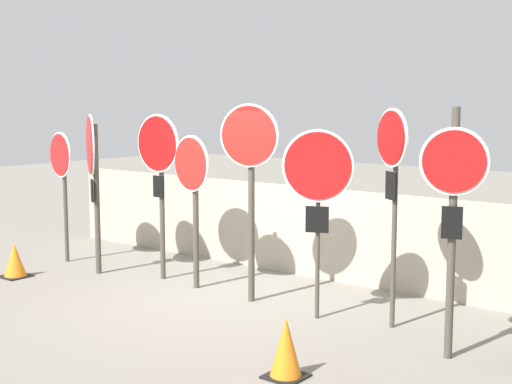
% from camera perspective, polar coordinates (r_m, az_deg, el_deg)
% --- Properties ---
extents(ground_plane, '(40.00, 40.00, 0.00)m').
position_cam_1_polar(ground_plane, '(9.67, -3.04, -8.44)').
color(ground_plane, gray).
extents(fence_back, '(9.64, 0.12, 1.35)m').
position_cam_1_polar(fence_back, '(10.88, 3.13, -3.04)').
color(fence_back, '#A89E89').
rests_on(fence_back, ground).
extents(stop_sign_0, '(0.72, 0.19, 2.13)m').
position_cam_1_polar(stop_sign_0, '(11.95, -15.30, 1.93)').
color(stop_sign_0, '#474238').
rests_on(stop_sign_0, ground).
extents(stop_sign_1, '(0.78, 0.53, 2.43)m').
position_cam_1_polar(stop_sign_1, '(10.98, -12.97, 2.32)').
color(stop_sign_1, '#474238').
rests_on(stop_sign_1, ground).
extents(stop_sign_2, '(0.85, 0.14, 2.44)m').
position_cam_1_polar(stop_sign_2, '(10.44, -7.79, 2.44)').
color(stop_sign_2, '#474238').
rests_on(stop_sign_2, ground).
extents(stop_sign_3, '(0.77, 0.20, 2.16)m').
position_cam_1_polar(stop_sign_3, '(9.89, -5.10, 0.89)').
color(stop_sign_3, '#474238').
rests_on(stop_sign_3, ground).
extents(stop_sign_4, '(0.79, 0.23, 2.59)m').
position_cam_1_polar(stop_sign_4, '(9.14, -0.50, 2.29)').
color(stop_sign_4, '#474238').
rests_on(stop_sign_4, ground).
extents(stop_sign_5, '(0.81, 0.35, 2.29)m').
position_cam_1_polar(stop_sign_5, '(8.42, 4.95, 1.08)').
color(stop_sign_5, '#474238').
rests_on(stop_sign_5, ground).
extents(stop_sign_6, '(0.57, 0.39, 2.54)m').
position_cam_1_polar(stop_sign_6, '(8.20, 10.86, 2.13)').
color(stop_sign_6, '#474238').
rests_on(stop_sign_6, ground).
extents(stop_sign_7, '(0.65, 0.25, 2.56)m').
position_cam_1_polar(stop_sign_7, '(7.33, 15.49, -0.37)').
color(stop_sign_7, '#474238').
rests_on(stop_sign_7, ground).
extents(traffic_cone_0, '(0.40, 0.40, 0.51)m').
position_cam_1_polar(traffic_cone_0, '(11.30, -18.73, -5.20)').
color(traffic_cone_0, black).
rests_on(traffic_cone_0, ground).
extents(traffic_cone_1, '(0.37, 0.37, 0.59)m').
position_cam_1_polar(traffic_cone_1, '(6.91, 2.41, -12.34)').
color(traffic_cone_1, black).
rests_on(traffic_cone_1, ground).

